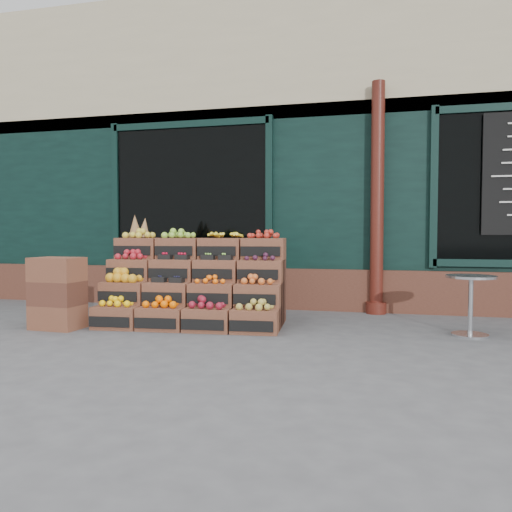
# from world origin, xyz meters

# --- Properties ---
(ground) EXTENTS (60.00, 60.00, 0.00)m
(ground) POSITION_xyz_m (0.00, 0.00, 0.00)
(ground) COLOR #4B4B4E
(ground) RESTS_ON ground
(shop_facade) EXTENTS (12.00, 6.24, 4.80)m
(shop_facade) POSITION_xyz_m (0.00, 5.11, 2.40)
(shop_facade) COLOR black
(shop_facade) RESTS_ON ground
(crate_display) EXTENTS (2.26, 1.23, 1.37)m
(crate_display) POSITION_xyz_m (-0.99, 0.74, 0.42)
(crate_display) COLOR brown
(crate_display) RESTS_ON ground
(spare_crates) EXTENTS (0.58, 0.42, 0.84)m
(spare_crates) POSITION_xyz_m (-2.44, 0.04, 0.42)
(spare_crates) COLOR brown
(spare_crates) RESTS_ON ground
(bistro_table) EXTENTS (0.53, 0.53, 0.66)m
(bistro_table) POSITION_xyz_m (2.20, 0.71, 0.41)
(bistro_table) COLOR silver
(bistro_table) RESTS_ON ground
(shopkeeper) EXTENTS (0.83, 0.61, 2.09)m
(shopkeeper) POSITION_xyz_m (-1.70, 2.83, 1.04)
(shopkeeper) COLOR #164D23
(shopkeeper) RESTS_ON ground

